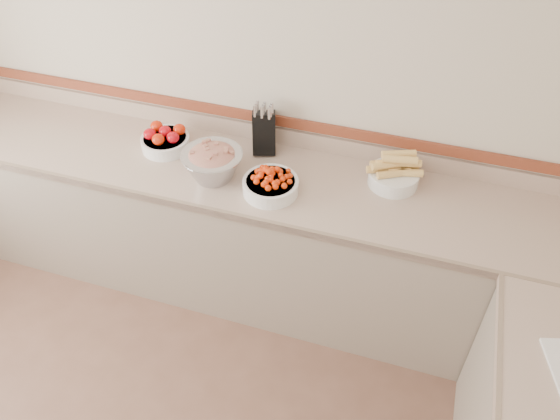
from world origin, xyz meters
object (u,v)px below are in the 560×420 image
(corn_bowl, at_px, (394,173))
(rhubarb_bowl, at_px, (213,163))
(cherry_tomato_bowl, at_px, (270,184))
(knife_block, at_px, (264,132))
(tomato_bowl, at_px, (165,140))

(corn_bowl, distance_m, rhubarb_bowl, 0.93)
(cherry_tomato_bowl, distance_m, corn_bowl, 0.63)
(knife_block, distance_m, corn_bowl, 0.73)
(knife_block, xyz_separation_m, rhubarb_bowl, (-0.18, -0.30, -0.03))
(knife_block, distance_m, tomato_bowl, 0.55)
(tomato_bowl, bearing_deg, rhubarb_bowl, -23.83)
(knife_block, bearing_deg, corn_bowl, -5.85)
(cherry_tomato_bowl, height_order, corn_bowl, corn_bowl)
(corn_bowl, bearing_deg, cherry_tomato_bowl, -156.29)
(tomato_bowl, xyz_separation_m, rhubarb_bowl, (0.35, -0.16, 0.04))
(knife_block, height_order, rhubarb_bowl, knife_block)
(tomato_bowl, distance_m, corn_bowl, 1.26)
(tomato_bowl, bearing_deg, corn_bowl, 3.33)
(rhubarb_bowl, bearing_deg, corn_bowl, 14.26)
(knife_block, bearing_deg, cherry_tomato_bowl, -66.22)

